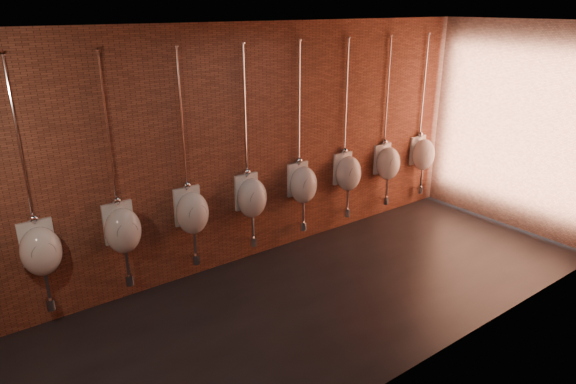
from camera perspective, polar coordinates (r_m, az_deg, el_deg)
name	(u,v)px	position (r m, az deg, el deg)	size (l,w,h in m)	color
ground	(300,308)	(6.25, 1.34, -12.79)	(8.50, 8.50, 0.00)	black
room_shell	(302,144)	(5.42, 1.51, 5.34)	(8.54, 3.04, 3.22)	black
urinal_1	(41,250)	(6.04, -25.79, -5.82)	(0.42, 0.36, 2.72)	white
urinal_2	(123,229)	(6.22, -17.89, -3.96)	(0.42, 0.36, 2.72)	white
urinal_3	(192,212)	(6.52, -10.60, -2.18)	(0.42, 0.36, 2.72)	white
urinal_4	(252,197)	(6.92, -4.07, -0.55)	(0.42, 0.36, 2.72)	white
urinal_5	(303,184)	(7.40, 1.69, 0.90)	(0.42, 0.36, 2.72)	white
urinal_6	(348,173)	(7.95, 6.69, 2.15)	(0.42, 0.36, 2.72)	white
urinal_7	(388,163)	(8.56, 11.03, 3.22)	(0.42, 0.36, 2.72)	white
urinal_8	(423,154)	(9.21, 14.77, 4.13)	(0.42, 0.36, 2.72)	white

